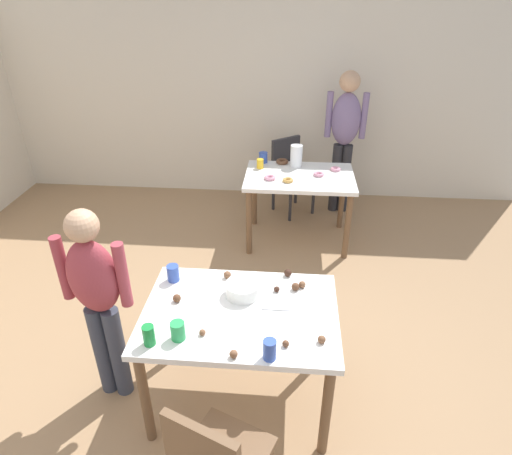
{
  "coord_description": "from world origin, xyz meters",
  "views": [
    {
      "loc": [
        0.34,
        -2.15,
        2.49
      ],
      "look_at": [
        0.11,
        0.62,
        0.9
      ],
      "focal_mm": 30.91,
      "sensor_mm": 36.0,
      "label": 1
    }
  ],
  "objects_px": {
    "chair_far_table": "(290,171)",
    "person_girl_near": "(97,294)",
    "dining_table_far": "(299,185)",
    "soda_can": "(149,335)",
    "pitcher_far": "(296,156)",
    "mixing_bowl": "(243,289)",
    "dining_table_near": "(240,324)",
    "person_adult_far": "(345,131)"
  },
  "relations": [
    {
      "from": "mixing_bowl",
      "to": "soda_can",
      "type": "bearing_deg",
      "value": -134.63
    },
    {
      "from": "person_girl_near",
      "to": "person_adult_far",
      "type": "bearing_deg",
      "value": 58.91
    },
    {
      "from": "person_girl_near",
      "to": "chair_far_table",
      "type": "bearing_deg",
      "value": 68.19
    },
    {
      "from": "soda_can",
      "to": "pitcher_far",
      "type": "bearing_deg",
      "value": 73.61
    },
    {
      "from": "person_adult_far",
      "to": "soda_can",
      "type": "xyz_separation_m",
      "value": [
        -1.31,
        -3.14,
        -0.18
      ]
    },
    {
      "from": "chair_far_table",
      "to": "person_girl_near",
      "type": "height_order",
      "value": "person_girl_near"
    },
    {
      "from": "dining_table_near",
      "to": "soda_can",
      "type": "relative_size",
      "value": 9.56
    },
    {
      "from": "mixing_bowl",
      "to": "dining_table_near",
      "type": "bearing_deg",
      "value": -90.11
    },
    {
      "from": "dining_table_far",
      "to": "pitcher_far",
      "type": "relative_size",
      "value": 4.79
    },
    {
      "from": "dining_table_far",
      "to": "pitcher_far",
      "type": "distance_m",
      "value": 0.33
    },
    {
      "from": "chair_far_table",
      "to": "mixing_bowl",
      "type": "xyz_separation_m",
      "value": [
        -0.26,
        -2.65,
        0.3
      ]
    },
    {
      "from": "dining_table_near",
      "to": "mixing_bowl",
      "type": "xyz_separation_m",
      "value": [
        0.0,
        0.16,
        0.14
      ]
    },
    {
      "from": "dining_table_near",
      "to": "pitcher_far",
      "type": "distance_m",
      "value": 2.37
    },
    {
      "from": "dining_table_far",
      "to": "pitcher_far",
      "type": "height_order",
      "value": "pitcher_far"
    },
    {
      "from": "person_adult_far",
      "to": "pitcher_far",
      "type": "relative_size",
      "value": 7.18
    },
    {
      "from": "dining_table_far",
      "to": "pitcher_far",
      "type": "bearing_deg",
      "value": 99.56
    },
    {
      "from": "dining_table_far",
      "to": "chair_far_table",
      "type": "height_order",
      "value": "chair_far_table"
    },
    {
      "from": "dining_table_near",
      "to": "dining_table_far",
      "type": "relative_size",
      "value": 1.07
    },
    {
      "from": "person_girl_near",
      "to": "mixing_bowl",
      "type": "relative_size",
      "value": 6.46
    },
    {
      "from": "dining_table_near",
      "to": "person_adult_far",
      "type": "bearing_deg",
      "value": 73.29
    },
    {
      "from": "soda_can",
      "to": "pitcher_far",
      "type": "relative_size",
      "value": 0.54
    },
    {
      "from": "mixing_bowl",
      "to": "soda_can",
      "type": "height_order",
      "value": "soda_can"
    },
    {
      "from": "soda_can",
      "to": "pitcher_far",
      "type": "xyz_separation_m",
      "value": [
        0.78,
        2.64,
        0.05
      ]
    },
    {
      "from": "person_adult_far",
      "to": "mixing_bowl",
      "type": "distance_m",
      "value": 2.82
    },
    {
      "from": "dining_table_far",
      "to": "chair_far_table",
      "type": "relative_size",
      "value": 1.25
    },
    {
      "from": "person_adult_far",
      "to": "soda_can",
      "type": "bearing_deg",
      "value": -112.61
    },
    {
      "from": "dining_table_near",
      "to": "pitcher_far",
      "type": "bearing_deg",
      "value": 82.21
    },
    {
      "from": "chair_far_table",
      "to": "person_girl_near",
      "type": "distance_m",
      "value": 3.05
    },
    {
      "from": "chair_far_table",
      "to": "person_adult_far",
      "type": "relative_size",
      "value": 0.53
    },
    {
      "from": "person_girl_near",
      "to": "soda_can",
      "type": "distance_m",
      "value": 0.5
    },
    {
      "from": "dining_table_far",
      "to": "chair_far_table",
      "type": "distance_m",
      "value": 0.73
    },
    {
      "from": "dining_table_near",
      "to": "dining_table_far",
      "type": "bearing_deg",
      "value": 80.26
    },
    {
      "from": "dining_table_far",
      "to": "soda_can",
      "type": "bearing_deg",
      "value": -108.79
    },
    {
      "from": "soda_can",
      "to": "person_adult_far",
      "type": "bearing_deg",
      "value": 67.39
    },
    {
      "from": "soda_can",
      "to": "mixing_bowl",
      "type": "bearing_deg",
      "value": 45.37
    },
    {
      "from": "mixing_bowl",
      "to": "pitcher_far",
      "type": "xyz_separation_m",
      "value": [
        0.32,
        2.18,
        0.07
      ]
    },
    {
      "from": "mixing_bowl",
      "to": "soda_can",
      "type": "xyz_separation_m",
      "value": [
        -0.46,
        -0.46,
        0.02
      ]
    },
    {
      "from": "dining_table_far",
      "to": "soda_can",
      "type": "distance_m",
      "value": 2.54
    },
    {
      "from": "dining_table_near",
      "to": "chair_far_table",
      "type": "distance_m",
      "value": 2.83
    },
    {
      "from": "chair_far_table",
      "to": "mixing_bowl",
      "type": "relative_size",
      "value": 4.02
    },
    {
      "from": "person_adult_far",
      "to": "soda_can",
      "type": "height_order",
      "value": "person_adult_far"
    },
    {
      "from": "dining_table_near",
      "to": "person_girl_near",
      "type": "relative_size",
      "value": 0.84
    }
  ]
}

